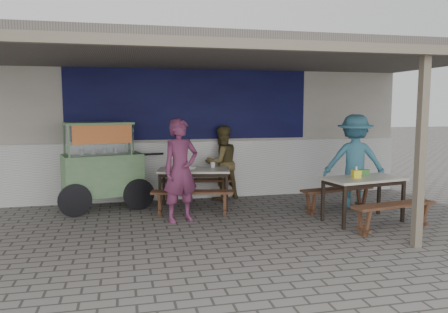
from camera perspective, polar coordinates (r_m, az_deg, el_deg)
name	(u,v)px	position (r m, az deg, el deg)	size (l,w,h in m)	color
ground	(236,239)	(6.51, 1.53, -10.70)	(60.00, 60.00, 0.00)	#605C57
back_wall	(195,116)	(9.73, -3.75, 5.32)	(9.00, 1.28, 3.50)	#B4ACA1
warung_roof	(223,57)	(7.14, -0.13, 12.87)	(9.00, 4.21, 2.81)	#524D46
table_left	(194,173)	(8.29, -3.95, -2.20)	(1.46, 0.96, 0.75)	beige
bench_left_street	(192,197)	(7.75, -4.16, -5.33)	(1.47, 0.57, 0.45)	brown
bench_left_wall	(196,185)	(8.94, -3.73, -3.71)	(1.47, 0.57, 0.45)	brown
table_right	(363,182)	(7.67, 17.76, -3.23)	(1.42, 0.90, 0.75)	beige
bench_right_street	(393,211)	(7.23, 21.24, -6.64)	(1.45, 0.52, 0.45)	brown
bench_right_wall	(337,194)	(8.25, 14.55, -4.79)	(1.45, 0.52, 0.45)	brown
vendor_cart	(102,162)	(8.48, -15.70, -0.73)	(1.94, 1.15, 1.64)	#759764
patron_street_side	(181,170)	(7.32, -5.67, -1.81)	(0.63, 0.42, 1.74)	#672B4B
patron_wall_side	(222,163)	(9.06, -0.30, -0.82)	(0.74, 0.58, 1.53)	brown
patron_right_table	(354,161)	(8.72, 16.68, -0.57)	(1.15, 0.66, 1.78)	teal
tissue_box	(356,174)	(7.58, 16.88, -2.19)	(0.13, 0.13, 0.13)	yellow
donation_box	(364,173)	(7.85, 17.84, -2.01)	(0.16, 0.11, 0.11)	#3C7B36
condiment_jar	(213,165)	(8.49, -1.48, -1.08)	(0.09, 0.09, 0.10)	silver
condiment_bowl	(191,168)	(8.27, -4.34, -1.47)	(0.22, 0.22, 0.05)	silver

